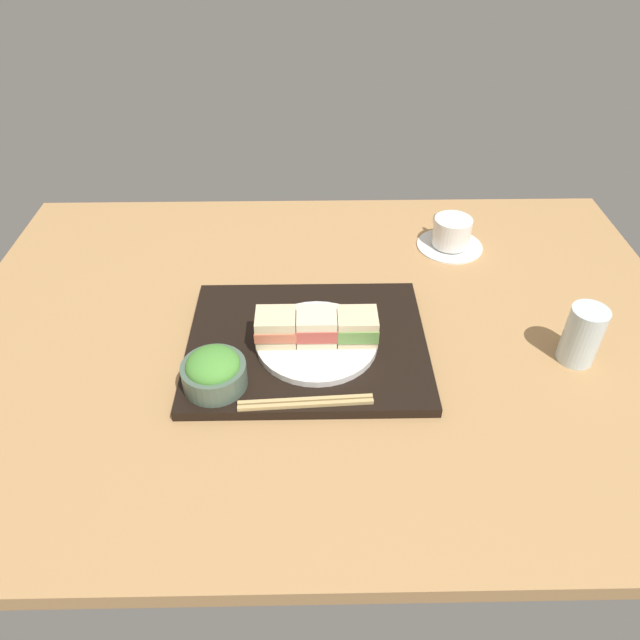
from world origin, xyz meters
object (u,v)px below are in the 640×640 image
(sandwich_near, at_px, (276,327))
(salad_bowl, at_px, (214,371))
(drinking_glass, at_px, (582,335))
(sandwich_far, at_px, (357,327))
(coffee_cup, at_px, (451,235))
(sandwich_middle, at_px, (317,327))
(sandwich_plate, at_px, (317,341))
(chopsticks_pair, at_px, (306,402))

(sandwich_near, xyz_separation_m, salad_bowl, (-0.10, -0.10, -0.01))
(drinking_glass, bearing_deg, sandwich_far, 176.23)
(salad_bowl, distance_m, coffee_cup, 0.65)
(sandwich_middle, bearing_deg, sandwich_plate, -90.00)
(sandwich_far, bearing_deg, drinking_glass, -3.77)
(sandwich_near, height_order, salad_bowl, same)
(sandwich_far, xyz_separation_m, drinking_glass, (0.38, -0.03, -0.00))
(sandwich_middle, bearing_deg, salad_bowl, -150.07)
(sandwich_middle, relative_size, sandwich_far, 1.04)
(sandwich_middle, distance_m, sandwich_far, 0.07)
(sandwich_plate, distance_m, chopsticks_pair, 0.14)
(salad_bowl, xyz_separation_m, chopsticks_pair, (0.15, -0.05, -0.03))
(sandwich_plate, xyz_separation_m, salad_bowl, (-0.17, -0.10, 0.02))
(sandwich_plate, height_order, sandwich_near, sandwich_near)
(sandwich_plate, height_order, sandwich_middle, sandwich_middle)
(sandwich_middle, bearing_deg, chopsticks_pair, -97.73)
(sandwich_middle, distance_m, drinking_glass, 0.46)
(sandwich_near, bearing_deg, sandwich_middle, 0.26)
(salad_bowl, relative_size, chopsticks_pair, 0.49)
(sandwich_plate, relative_size, drinking_glass, 1.98)
(sandwich_plate, xyz_separation_m, chopsticks_pair, (-0.02, -0.14, -0.00))
(sandwich_far, height_order, drinking_glass, drinking_glass)
(sandwich_near, distance_m, coffee_cup, 0.51)
(sandwich_plate, height_order, coffee_cup, coffee_cup)
(sandwich_plate, bearing_deg, sandwich_near, -179.74)
(coffee_cup, bearing_deg, sandwich_middle, -131.41)
(sandwich_plate, bearing_deg, sandwich_middle, 90.00)
(coffee_cup, bearing_deg, drinking_glass, -67.82)
(sandwich_middle, xyz_separation_m, sandwich_far, (0.07, 0.00, -0.00))
(sandwich_middle, bearing_deg, coffee_cup, 48.59)
(salad_bowl, distance_m, chopsticks_pair, 0.16)
(sandwich_near, height_order, chopsticks_pair, sandwich_near)
(sandwich_middle, xyz_separation_m, chopsticks_pair, (-0.02, -0.14, -0.04))
(coffee_cup, bearing_deg, sandwich_near, -137.33)
(salad_bowl, bearing_deg, sandwich_middle, 29.93)
(sandwich_far, distance_m, chopsticks_pair, 0.17)
(sandwich_plate, xyz_separation_m, sandwich_near, (-0.07, -0.00, 0.03))
(coffee_cup, bearing_deg, sandwich_plate, -131.41)
(coffee_cup, bearing_deg, sandwich_far, -124.16)
(chopsticks_pair, relative_size, coffee_cup, 1.47)
(sandwich_middle, xyz_separation_m, drinking_glass, (0.45, -0.03, -0.00))
(sandwich_plate, relative_size, sandwich_middle, 2.93)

